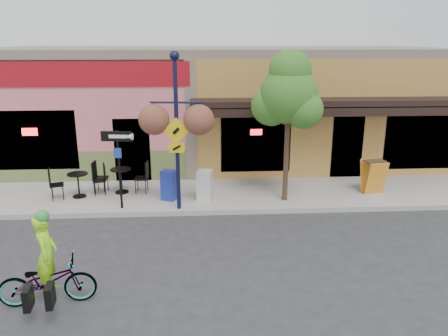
# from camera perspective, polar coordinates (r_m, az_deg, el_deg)

# --- Properties ---
(ground) EXTENTS (90.00, 90.00, 0.00)m
(ground) POSITION_cam_1_polar(r_m,az_deg,el_deg) (12.09, 0.43, -7.05)
(ground) COLOR #2D2D30
(ground) RESTS_ON ground
(sidewalk) EXTENTS (24.00, 3.00, 0.15)m
(sidewalk) POSITION_cam_1_polar(r_m,az_deg,el_deg) (13.92, -0.11, -3.48)
(sidewalk) COLOR #9E9B93
(sidewalk) RESTS_ON ground
(curb) EXTENTS (24.00, 0.12, 0.15)m
(curb) POSITION_cam_1_polar(r_m,az_deg,el_deg) (12.56, 0.26, -5.73)
(curb) COLOR #A8A59E
(curb) RESTS_ON ground
(building) EXTENTS (18.20, 8.20, 4.50)m
(building) POSITION_cam_1_polar(r_m,az_deg,el_deg) (18.75, -1.07, 8.59)
(building) COLOR #DC6D76
(building) RESTS_ON ground
(bicycle) EXTENTS (1.85, 0.83, 0.94)m
(bicycle) POSITION_cam_1_polar(r_m,az_deg,el_deg) (9.08, -22.08, -13.54)
(bicycle) COLOR maroon
(bicycle) RESTS_ON ground
(cyclist_rider) EXTENTS (0.43, 0.60, 1.54)m
(cyclist_rider) POSITION_cam_1_polar(r_m,az_deg,el_deg) (8.92, -21.99, -11.86)
(cyclist_rider) COLOR #A4FF1A
(cyclist_rider) RESTS_ON ground
(lamp_post) EXTENTS (1.45, 0.68, 4.40)m
(lamp_post) POSITION_cam_1_polar(r_m,az_deg,el_deg) (12.04, -6.18, 4.53)
(lamp_post) COLOR #12153A
(lamp_post) RESTS_ON sidewalk
(one_way_sign) EXTENTS (0.88, 0.29, 2.26)m
(one_way_sign) POSITION_cam_1_polar(r_m,az_deg,el_deg) (12.61, -13.49, -0.30)
(one_way_sign) COLOR black
(one_way_sign) RESTS_ON sidewalk
(cafe_set_left) EXTENTS (1.81, 1.26, 0.98)m
(cafe_set_left) POSITION_cam_1_polar(r_m,az_deg,el_deg) (14.07, -18.52, -1.70)
(cafe_set_left) COLOR black
(cafe_set_left) RESTS_ON sidewalk
(cafe_set_right) EXTENTS (1.76, 0.98, 1.02)m
(cafe_set_right) POSITION_cam_1_polar(r_m,az_deg,el_deg) (14.09, -13.30, -1.17)
(cafe_set_right) COLOR black
(cafe_set_right) RESTS_ON sidewalk
(newspaper_box_blue) EXTENTS (0.51, 0.48, 0.91)m
(newspaper_box_blue) POSITION_cam_1_polar(r_m,az_deg,el_deg) (13.26, -7.21, -2.22)
(newspaper_box_blue) COLOR #1A2EA0
(newspaper_box_blue) RESTS_ON sidewalk
(newspaper_box_grey) EXTENTS (0.51, 0.48, 0.92)m
(newspaper_box_grey) POSITION_cam_1_polar(r_m,az_deg,el_deg) (13.12, -2.55, -2.27)
(newspaper_box_grey) COLOR silver
(newspaper_box_grey) RESTS_ON sidewalk
(street_tree) EXTENTS (2.13, 2.13, 4.48)m
(street_tree) POSITION_cam_1_polar(r_m,az_deg,el_deg) (12.79, 8.30, 5.32)
(street_tree) COLOR #3D7A26
(street_tree) RESTS_ON sidewalk
(sandwich_board) EXTENTS (0.72, 0.58, 1.06)m
(sandwich_board) POSITION_cam_1_polar(r_m,az_deg,el_deg) (14.33, 19.32, -1.29)
(sandwich_board) COLOR orange
(sandwich_board) RESTS_ON sidewalk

